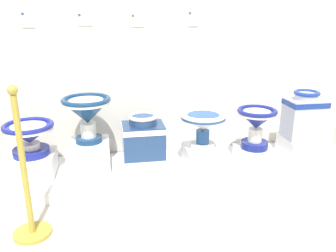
% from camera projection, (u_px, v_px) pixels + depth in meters
% --- Properties ---
extents(display_platform, '(3.05, 0.79, 0.09)m').
position_uv_depth(display_platform, '(175.00, 169.00, 3.29)').
color(display_platform, white).
rests_on(display_platform, ground_plane).
extents(plinth_block_central_ornate, '(0.37, 0.40, 0.19)m').
position_uv_depth(plinth_block_central_ornate, '(33.00, 165.00, 3.05)').
color(plinth_block_central_ornate, white).
rests_on(plinth_block_central_ornate, display_platform).
extents(antique_toilet_central_ornate, '(0.42, 0.42, 0.28)m').
position_uv_depth(antique_toilet_central_ornate, '(29.00, 135.00, 2.97)').
color(antique_toilet_central_ornate, navy).
rests_on(antique_toilet_central_ornate, plinth_block_central_ornate).
extents(plinth_block_rightmost, '(0.35, 0.34, 0.26)m').
position_uv_depth(plinth_block_rightmost, '(90.00, 155.00, 3.17)').
color(plinth_block_rightmost, white).
rests_on(plinth_block_rightmost, display_platform).
extents(antique_toilet_rightmost, '(0.42, 0.42, 0.40)m').
position_uv_depth(antique_toilet_rightmost, '(87.00, 111.00, 3.04)').
color(antique_toilet_rightmost, navy).
rests_on(antique_toilet_rightmost, plinth_block_rightmost).
extents(plinth_block_slender_white, '(0.38, 0.34, 0.08)m').
position_uv_depth(plinth_block_slender_white, '(144.00, 160.00, 3.29)').
color(plinth_block_slender_white, white).
rests_on(plinth_block_slender_white, display_platform).
extents(antique_toilet_slender_white, '(0.39, 0.32, 0.40)m').
position_uv_depth(antique_toilet_slender_white, '(143.00, 136.00, 3.22)').
color(antique_toilet_slender_white, navy).
rests_on(antique_toilet_slender_white, plinth_block_slender_white).
extents(plinth_block_pale_glazed, '(0.31, 0.40, 0.17)m').
position_uv_depth(plinth_block_pale_glazed, '(202.00, 156.00, 3.26)').
color(plinth_block_pale_glazed, white).
rests_on(plinth_block_pale_glazed, display_platform).
extents(antique_toilet_pale_glazed, '(0.42, 0.42, 0.34)m').
position_uv_depth(antique_toilet_pale_glazed, '(203.00, 122.00, 3.16)').
color(antique_toilet_pale_glazed, white).
rests_on(antique_toilet_pale_glazed, plinth_block_pale_glazed).
extents(plinth_block_tall_cobalt, '(0.32, 0.30, 0.13)m').
position_uv_depth(plinth_block_tall_cobalt, '(254.00, 154.00, 3.36)').
color(plinth_block_tall_cobalt, white).
rests_on(plinth_block_tall_cobalt, display_platform).
extents(antique_toilet_tall_cobalt, '(0.37, 0.37, 0.39)m').
position_uv_depth(antique_toilet_tall_cobalt, '(256.00, 122.00, 3.26)').
color(antique_toilet_tall_cobalt, navy).
rests_on(antique_toilet_tall_cobalt, plinth_block_tall_cobalt).
extents(plinth_block_broad_patterned, '(0.35, 0.35, 0.19)m').
position_uv_depth(plinth_block_broad_patterned, '(300.00, 146.00, 3.47)').
color(plinth_block_broad_patterned, white).
rests_on(plinth_block_broad_patterned, display_platform).
extents(antique_toilet_broad_patterned, '(0.36, 0.27, 0.47)m').
position_uv_depth(antique_toilet_broad_patterned, '(304.00, 114.00, 3.37)').
color(antique_toilet_broad_patterned, '#B3BAD0').
rests_on(antique_toilet_broad_patterned, plinth_block_broad_patterned).
extents(info_placard_first, '(0.11, 0.01, 0.14)m').
position_uv_depth(info_placard_first, '(27.00, 19.00, 3.05)').
color(info_placard_first, white).
extents(info_placard_second, '(0.13, 0.01, 0.11)m').
position_uv_depth(info_placard_second, '(84.00, 19.00, 3.13)').
color(info_placard_second, white).
extents(info_placard_third, '(0.13, 0.01, 0.12)m').
position_uv_depth(info_placard_third, '(137.00, 20.00, 3.21)').
color(info_placard_third, white).
extents(info_placard_fourth, '(0.09, 0.01, 0.14)m').
position_uv_depth(info_placard_fourth, '(193.00, 18.00, 3.29)').
color(info_placard_fourth, white).
extents(stanchion_post_near_left, '(0.26, 0.26, 1.04)m').
position_uv_depth(stanchion_post_near_left, '(27.00, 194.00, 2.31)').
color(stanchion_post_near_left, '#B29D3A').
rests_on(stanchion_post_near_left, ground_plane).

